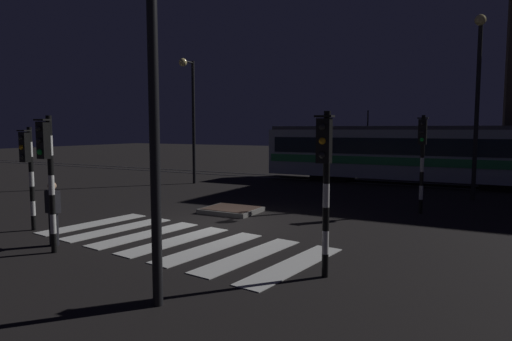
# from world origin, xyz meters

# --- Properties ---
(ground_plane) EXTENTS (120.00, 120.00, 0.00)m
(ground_plane) POSITION_xyz_m (0.00, 0.00, 0.00)
(ground_plane) COLOR black
(rail_near) EXTENTS (80.00, 0.12, 0.03)m
(rail_near) POSITION_xyz_m (0.00, 13.05, 0.01)
(rail_near) COLOR #59595E
(rail_near) RESTS_ON ground
(rail_far) EXTENTS (80.00, 0.12, 0.03)m
(rail_far) POSITION_xyz_m (0.00, 14.49, 0.01)
(rail_far) COLOR #59595E
(rail_far) RESTS_ON ground
(crosswalk_zebra) EXTENTS (8.65, 4.73, 0.02)m
(crosswalk_zebra) POSITION_xyz_m (0.00, -2.40, 0.01)
(crosswalk_zebra) COLOR silver
(crosswalk_zebra) RESTS_ON ground
(traffic_island) EXTENTS (1.99, 1.66, 0.18)m
(traffic_island) POSITION_xyz_m (-0.86, 1.94, 0.09)
(traffic_island) COLOR slate
(traffic_island) RESTS_ON ground
(traffic_light_corner_near_right) EXTENTS (0.36, 0.42, 3.46)m
(traffic_light_corner_near_right) POSITION_xyz_m (4.63, -3.38, 2.28)
(traffic_light_corner_near_right) COLOR black
(traffic_light_corner_near_right) RESTS_ON ground
(traffic_light_corner_far_right) EXTENTS (0.36, 0.42, 3.59)m
(traffic_light_corner_far_right) POSITION_xyz_m (5.37, 4.99, 2.37)
(traffic_light_corner_far_right) COLOR black
(traffic_light_corner_far_right) RESTS_ON ground
(traffic_light_kerb_mid_left) EXTENTS (0.36, 0.42, 3.42)m
(traffic_light_kerb_mid_left) POSITION_xyz_m (-1.99, -4.83, 2.26)
(traffic_light_kerb_mid_left) COLOR black
(traffic_light_kerb_mid_left) RESTS_ON ground
(traffic_light_corner_near_left) EXTENTS (0.36, 0.42, 3.15)m
(traffic_light_corner_near_left) POSITION_xyz_m (-4.70, -3.48, 2.08)
(traffic_light_corner_near_left) COLOR black
(traffic_light_corner_near_left) RESTS_ON ground
(street_lamp_near_kerb) EXTENTS (0.44, 1.21, 6.54)m
(street_lamp_near_kerb) POSITION_xyz_m (2.53, -6.37, 4.20)
(street_lamp_near_kerb) COLOR black
(street_lamp_near_kerb) RESTS_ON ground
(street_lamp_trackside_left) EXTENTS (0.44, 1.21, 6.88)m
(street_lamp_trackside_left) POSITION_xyz_m (-7.29, 8.21, 4.39)
(street_lamp_trackside_left) COLOR black
(street_lamp_trackside_left) RESTS_ON ground
(street_lamp_trackside_right) EXTENTS (0.44, 1.21, 7.69)m
(street_lamp_trackside_right) POSITION_xyz_m (6.95, 9.17, 4.83)
(street_lamp_trackside_right) COLOR black
(street_lamp_trackside_right) RESTS_ON ground
(tram) EXTENTS (16.61, 2.58, 4.15)m
(tram) POSITION_xyz_m (3.65, 13.76, 1.75)
(tram) COLOR #B2BCC1
(tram) RESTS_ON ground
(pedestrian_waiting_at_kerb) EXTENTS (0.36, 0.24, 1.71)m
(pedestrian_waiting_at_kerb) POSITION_xyz_m (-2.58, -4.29, 0.88)
(pedestrian_waiting_at_kerb) COLOR black
(pedestrian_waiting_at_kerb) RESTS_ON ground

